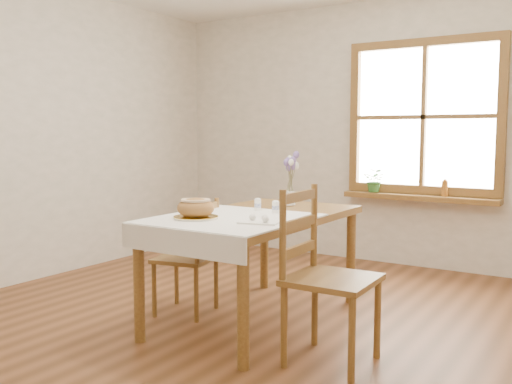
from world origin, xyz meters
TOP-DOWN VIEW (x-y plane):
  - ground at (0.00, 0.00)m, footprint 5.00×5.00m
  - room_walls at (0.00, 0.00)m, footprint 4.60×5.10m
  - window at (0.50, 2.47)m, footprint 1.46×0.08m
  - window_sill at (0.50, 2.40)m, footprint 1.46×0.20m
  - dining_table at (0.00, 0.30)m, footprint 0.90×1.60m
  - table_linen at (0.00, -0.00)m, footprint 0.91×0.99m
  - chair_left at (-0.52, 0.17)m, footprint 0.48×0.46m
  - chair_right at (0.76, -0.09)m, footprint 0.50×0.48m
  - bread_plate at (-0.17, -0.15)m, footprint 0.30×0.30m
  - bread_loaf at (-0.17, -0.15)m, footprint 0.24×0.24m
  - egg_napkin at (0.26, -0.06)m, footprint 0.28×0.26m
  - eggs at (0.26, -0.06)m, footprint 0.22×0.21m
  - salt_shaker at (-0.04, 0.38)m, footprint 0.05×0.05m
  - pepper_shaker at (0.13, 0.34)m, footprint 0.06×0.06m
  - flower_vase at (-0.01, 0.78)m, footprint 0.11×0.11m
  - lavender_bouquet at (-0.01, 0.78)m, footprint 0.16×0.16m
  - potted_plant at (0.06, 2.40)m, footprint 0.22×0.24m
  - amber_bottle at (0.73, 2.40)m, footprint 0.06×0.06m

SIDE VIEW (x-z plane):
  - ground at x=0.00m, z-range 0.00..0.00m
  - chair_left at x=-0.52m, z-range 0.00..0.83m
  - chair_right at x=0.76m, z-range 0.00..1.00m
  - dining_table at x=0.00m, z-range 0.29..1.04m
  - window_sill at x=0.50m, z-range 0.66..0.71m
  - table_linen at x=0.00m, z-range 0.75..0.76m
  - egg_napkin at x=0.26m, z-range 0.76..0.77m
  - bread_plate at x=-0.17m, z-range 0.76..0.77m
  - eggs at x=0.26m, z-range 0.77..0.81m
  - amber_bottle at x=0.73m, z-range 0.71..0.88m
  - flower_vase at x=-0.01m, z-range 0.75..0.85m
  - pepper_shaker at x=0.13m, z-range 0.76..0.85m
  - salt_shaker at x=-0.04m, z-range 0.76..0.85m
  - potted_plant at x=0.06m, z-range 0.71..0.90m
  - bread_loaf at x=-0.17m, z-range 0.77..0.91m
  - lavender_bouquet at x=-0.01m, z-range 0.85..1.16m
  - window at x=0.50m, z-range 0.72..2.18m
  - room_walls at x=0.00m, z-range 0.38..3.03m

